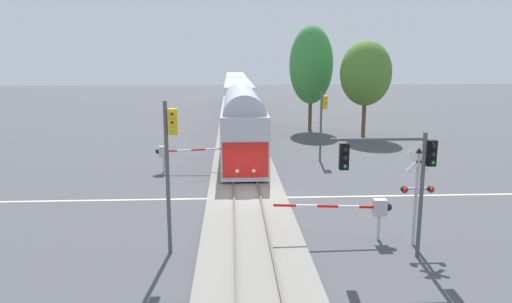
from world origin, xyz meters
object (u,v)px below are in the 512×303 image
(crossing_signal_mast, at_px, (417,187))
(traffic_signal_near_right, at_px, (397,165))
(crossing_gate_near, at_px, (368,208))
(oak_far_right, at_px, (366,73))
(traffic_signal_far_side, at_px, (323,115))
(elm_centre_background, at_px, (311,65))
(traffic_signal_median, at_px, (170,154))
(commuter_train, at_px, (238,99))
(crossing_gate_far, at_px, (171,152))

(crossing_signal_mast, xyz_separation_m, traffic_signal_near_right, (-1.33, -1.20, 1.18))
(crossing_gate_near, distance_m, crossing_signal_mast, 2.21)
(traffic_signal_near_right, xyz_separation_m, oak_far_right, (6.75, 28.55, 2.49))
(traffic_signal_far_side, distance_m, elm_centre_background, 15.92)
(elm_centre_background, bearing_deg, traffic_signal_far_side, -95.98)
(oak_far_right, bearing_deg, traffic_signal_median, -119.09)
(oak_far_right, height_order, elm_centre_background, elm_centre_background)
(crossing_signal_mast, bearing_deg, traffic_signal_near_right, -137.93)
(commuter_train, relative_size, traffic_signal_far_side, 12.13)
(traffic_signal_median, xyz_separation_m, traffic_signal_near_right, (8.64, -0.89, -0.37))
(crossing_signal_mast, height_order, traffic_signal_far_side, traffic_signal_far_side)
(crossing_gate_near, xyz_separation_m, crossing_gate_far, (-9.92, 12.89, 0.00))
(commuter_train, distance_m, traffic_signal_far_side, 23.52)
(crossing_gate_near, height_order, crossing_gate_far, same)
(traffic_signal_median, distance_m, traffic_signal_far_side, 19.19)
(traffic_signal_median, xyz_separation_m, oak_far_right, (15.39, 27.66, 2.13))
(traffic_signal_median, bearing_deg, traffic_signal_near_right, -5.90)
(oak_far_right, bearing_deg, commuter_train, 135.67)
(crossing_gate_far, bearing_deg, crossing_gate_near, -52.42)
(traffic_signal_far_side, relative_size, traffic_signal_near_right, 1.05)
(crossing_gate_far, relative_size, traffic_signal_median, 0.87)
(crossing_gate_near, distance_m, traffic_signal_median, 8.68)
(crossing_gate_near, bearing_deg, elm_centre_background, 85.17)
(oak_far_right, bearing_deg, traffic_signal_far_side, -119.63)
(crossing_signal_mast, bearing_deg, traffic_signal_far_side, 92.58)
(crossing_gate_near, bearing_deg, commuter_train, 97.36)
(crossing_gate_far, xyz_separation_m, traffic_signal_far_side, (10.95, 2.94, 2.10))
(commuter_train, bearing_deg, traffic_signal_near_right, -82.36)
(crossing_gate_far, bearing_deg, traffic_signal_median, -82.93)
(crossing_gate_far, height_order, traffic_signal_far_side, traffic_signal_far_side)
(commuter_train, bearing_deg, traffic_signal_far_side, -75.19)
(traffic_signal_near_right, distance_m, oak_far_right, 29.45)
(crossing_signal_mast, distance_m, traffic_signal_near_right, 2.15)
(commuter_train, xyz_separation_m, traffic_signal_far_side, (6.01, -22.73, 0.78))
(crossing_gate_near, xyz_separation_m, traffic_signal_near_right, (0.44, -1.88, 2.32))
(crossing_signal_mast, xyz_separation_m, traffic_signal_median, (-9.97, -0.31, 1.55))
(crossing_signal_mast, bearing_deg, commuter_train, 99.76)
(commuter_train, xyz_separation_m, crossing_gate_near, (4.98, -38.56, -1.32))
(crossing_gate_near, xyz_separation_m, crossing_signal_mast, (1.77, -0.68, 1.13))
(crossing_signal_mast, height_order, oak_far_right, oak_far_right)
(elm_centre_background, bearing_deg, traffic_signal_median, -108.56)
(crossing_gate_far, xyz_separation_m, elm_centre_background, (12.56, 18.40, 5.53))
(crossing_gate_near, relative_size, crossing_gate_far, 0.95)
(crossing_gate_near, distance_m, elm_centre_background, 31.88)
(commuter_train, xyz_separation_m, elm_centre_background, (7.63, -7.27, 4.21))
(crossing_gate_far, bearing_deg, commuter_train, 79.11)
(crossing_gate_near, xyz_separation_m, traffic_signal_far_side, (1.03, 15.83, 2.11))
(crossing_gate_near, relative_size, traffic_signal_far_side, 0.97)
(crossing_signal_mast, distance_m, oak_far_right, 28.13)
(commuter_train, bearing_deg, crossing_gate_near, -82.64)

